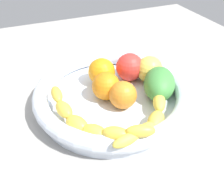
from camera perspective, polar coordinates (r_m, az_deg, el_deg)
The scene contains 10 objects.
kitchen_counter at distance 61.78cm, azimuth -0.00°, elevation -4.70°, with size 120.00×120.00×3.00cm, color #A19E99.
fruit_bowl at distance 59.20cm, azimuth -0.00°, elevation -1.58°, with size 36.31×36.31×5.21cm.
banana_draped_left at distance 48.77cm, azimuth -5.30°, elevation -7.89°, with size 15.63×21.28×5.06cm.
banana_draped_right at distance 51.41cm, azimuth 8.85°, elevation -6.40°, with size 17.90×16.90×4.82cm.
orange_front at distance 63.12cm, azimuth -1.99°, elevation 3.56°, with size 6.77×6.77×6.77cm, color orange.
orange_mid_left at distance 55.44cm, azimuth 2.47°, elevation -1.80°, with size 6.21×6.21×6.21cm, color orange.
orange_mid_right at distance 57.88cm, azimuth -1.34°, elevation 0.21°, with size 6.55×6.55×6.55cm, color orange.
apple_yellow at distance 64.56cm, azimuth 8.45°, elevation 3.94°, with size 6.75×6.75×6.75cm, color #DED152.
mango_green at distance 59.55cm, azimuth 10.60°, elevation 0.77°, with size 10.96×7.17×6.74cm, color #428D40.
tomato_red at distance 64.69cm, azimuth 4.02°, elevation 4.51°, with size 7.11×7.11×7.11cm, color red.
Camera 1 is at (-18.39, -43.84, 40.96)cm, focal length 40.51 mm.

